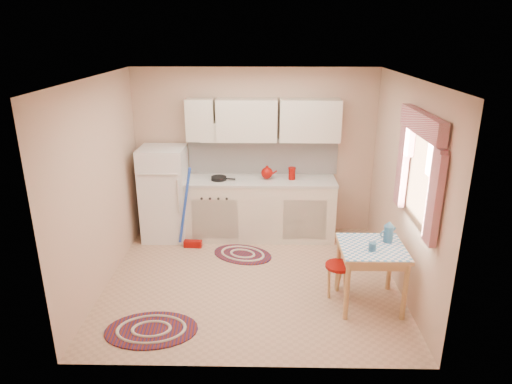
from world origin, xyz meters
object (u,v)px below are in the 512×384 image
stool (338,280)px  fridge (165,194)px  table (370,275)px  base_cabinets (259,209)px

stool → fridge: bearing=145.6°
fridge → stool: (2.36, -1.61, -0.49)m
fridge → table: (2.69, -1.75, -0.34)m
fridge → base_cabinets: 1.42m
fridge → base_cabinets: (1.40, 0.05, -0.26)m
fridge → table: fridge is taller
fridge → base_cabinets: fridge is taller
fridge → base_cabinets: size_ratio=0.62×
base_cabinets → stool: base_cabinets is taller
fridge → table: bearing=-33.1°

